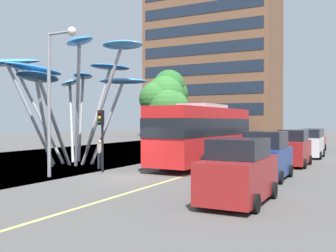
% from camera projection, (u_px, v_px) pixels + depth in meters
% --- Properties ---
extents(ground, '(120.00, 240.00, 0.10)m').
position_uv_depth(ground, '(113.00, 178.00, 19.65)').
color(ground, '#54514F').
extents(red_bus, '(3.18, 10.40, 3.87)m').
position_uv_depth(red_bus, '(203.00, 132.00, 24.35)').
color(red_bus, red).
rests_on(red_bus, ground).
extents(leaf_sculpture, '(11.77, 11.06, 7.97)m').
position_uv_depth(leaf_sculpture, '(65.00, 73.00, 25.20)').
color(leaf_sculpture, '#9EA0A5').
rests_on(leaf_sculpture, ground).
extents(traffic_light_kerb_near, '(0.28, 0.42, 3.40)m').
position_uv_depth(traffic_light_kerb_near, '(101.00, 127.00, 21.23)').
color(traffic_light_kerb_near, black).
rests_on(traffic_light_kerb_near, ground).
extents(traffic_light_kerb_far, '(0.28, 0.42, 3.55)m').
position_uv_depth(traffic_light_kerb_far, '(148.00, 125.00, 26.18)').
color(traffic_light_kerb_far, black).
rests_on(traffic_light_kerb_far, ground).
extents(traffic_light_island_mid, '(0.28, 0.42, 3.84)m').
position_uv_depth(traffic_light_island_mid, '(177.00, 122.00, 30.58)').
color(traffic_light_island_mid, black).
rests_on(traffic_light_island_mid, ground).
extents(traffic_light_opposite, '(0.28, 0.42, 3.96)m').
position_uv_depth(traffic_light_opposite, '(184.00, 121.00, 30.88)').
color(traffic_light_opposite, black).
rests_on(traffic_light_opposite, ground).
extents(car_parked_near, '(2.01, 4.12, 2.21)m').
position_uv_depth(car_parked_near, '(239.00, 172.00, 13.38)').
color(car_parked_near, maroon).
rests_on(car_parked_near, ground).
extents(car_parked_mid, '(2.07, 4.03, 2.31)m').
position_uv_depth(car_parked_mid, '(266.00, 157.00, 18.82)').
color(car_parked_mid, navy).
rests_on(car_parked_mid, ground).
extents(car_parked_far, '(1.91, 4.02, 2.27)m').
position_uv_depth(car_parked_far, '(293.00, 149.00, 24.37)').
color(car_parked_far, maroon).
rests_on(car_parked_far, ground).
extents(car_side_street, '(1.94, 3.82, 2.19)m').
position_uv_depth(car_side_street, '(310.00, 144.00, 29.80)').
color(car_side_street, silver).
rests_on(car_side_street, ground).
extents(car_far_side, '(1.94, 3.83, 2.12)m').
position_uv_depth(car_far_side, '(314.00, 141.00, 36.31)').
color(car_far_side, maroon).
rests_on(car_far_side, ground).
extents(street_lamp, '(1.81, 0.44, 7.39)m').
position_uv_depth(street_lamp, '(55.00, 82.00, 19.34)').
color(street_lamp, gray).
rests_on(street_lamp, ground).
extents(tree_pavement_near, '(4.71, 4.34, 7.14)m').
position_uv_depth(tree_pavement_near, '(165.00, 102.00, 36.60)').
color(tree_pavement_near, brown).
rests_on(tree_pavement_near, ground).
extents(tree_pavement_far, '(4.12, 4.45, 8.11)m').
position_uv_depth(tree_pavement_far, '(169.00, 92.00, 40.66)').
color(tree_pavement_far, brown).
rests_on(tree_pavement_far, ground).
extents(pedestrian, '(0.34, 0.34, 1.71)m').
position_uv_depth(pedestrian, '(100.00, 154.00, 22.97)').
color(pedestrian, '#2D3342').
rests_on(pedestrian, ground).
extents(backdrop_building, '(21.44, 11.52, 25.60)m').
position_uv_depth(backdrop_building, '(213.00, 63.00, 66.64)').
color(backdrop_building, brown).
rests_on(backdrop_building, ground).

